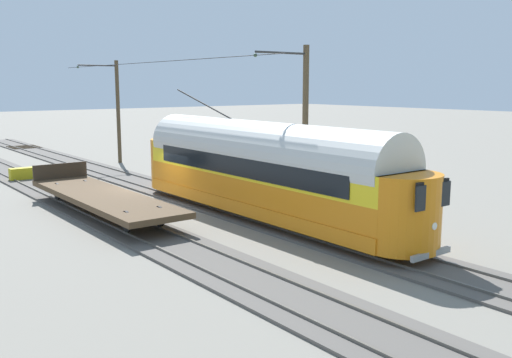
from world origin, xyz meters
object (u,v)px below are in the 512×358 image
at_px(vintage_streetcar, 262,169).
at_px(catenary_pole_foreground, 117,110).
at_px(catenary_pole_mid_near, 304,125).
at_px(flatcar_adjacent, 101,196).
at_px(track_end_bumper, 25,174).

bearing_deg(vintage_streetcar, catenary_pole_foreground, -97.60).
relative_size(catenary_pole_foreground, catenary_pole_mid_near, 1.00).
xyz_separation_m(flatcar_adjacent, catenary_pole_mid_near, (-8.03, 4.67, 3.13)).
xyz_separation_m(catenary_pole_foreground, catenary_pole_mid_near, (0.00, 20.76, 0.00)).
height_order(flatcar_adjacent, catenary_pole_mid_near, catenary_pole_mid_near).
bearing_deg(catenary_pole_mid_near, track_end_bumper, -64.18).
bearing_deg(flatcar_adjacent, track_end_bumper, -90.00).
relative_size(flatcar_adjacent, track_end_bumper, 6.36).
distance_m(flatcar_adjacent, catenary_pole_mid_near, 9.80).
height_order(vintage_streetcar, flatcar_adjacent, vintage_streetcar).
bearing_deg(track_end_bumper, flatcar_adjacent, 90.00).
bearing_deg(catenary_pole_mid_near, flatcar_adjacent, -30.16).
bearing_deg(vintage_streetcar, track_end_bumper, -73.03).
xyz_separation_m(catenary_pole_mid_near, track_end_bumper, (8.03, -16.59, -3.59)).
distance_m(vintage_streetcar, flatcar_adjacent, 7.42).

